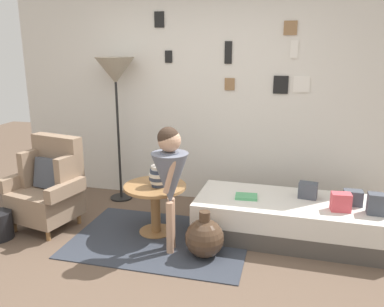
{
  "coord_description": "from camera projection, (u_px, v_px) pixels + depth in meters",
  "views": [
    {
      "loc": [
        1.1,
        -2.76,
        1.88
      ],
      "look_at": [
        0.15,
        0.95,
        0.85
      ],
      "focal_mm": 36.93,
      "sensor_mm": 36.0,
      "label": 1
    }
  ],
  "objects": [
    {
      "name": "ground_plane",
      "position": [
        147.0,
        278.0,
        3.33
      ],
      "size": [
        12.0,
        12.0,
        0.0
      ],
      "primitive_type": "plane",
      "color": "brown"
    },
    {
      "name": "gallery_wall",
      "position": [
        201.0,
        96.0,
        4.82
      ],
      "size": [
        4.8,
        0.12,
        2.6
      ],
      "color": "silver",
      "rests_on": "ground"
    },
    {
      "name": "rug",
      "position": [
        161.0,
        239.0,
        3.99
      ],
      "size": [
        1.75,
        1.22,
        0.01
      ],
      "primitive_type": "cube",
      "color": "#333842",
      "rests_on": "ground"
    },
    {
      "name": "armchair",
      "position": [
        49.0,
        187.0,
        4.22
      ],
      "size": [
        0.84,
        0.7,
        0.97
      ],
      "color": "olive",
      "rests_on": "ground"
    },
    {
      "name": "daybed",
      "position": [
        291.0,
        219.0,
        4.0
      ],
      "size": [
        1.92,
        0.85,
        0.4
      ],
      "color": "#4C4742",
      "rests_on": "ground"
    },
    {
      "name": "pillow_head",
      "position": [
        379.0,
        204.0,
        3.59
      ],
      "size": [
        0.2,
        0.13,
        0.2
      ],
      "primitive_type": "cube",
      "rotation": [
        0.0,
        0.0,
        -0.04
      ],
      "color": "#474C56",
      "rests_on": "daybed"
    },
    {
      "name": "pillow_mid",
      "position": [
        353.0,
        198.0,
        3.82
      ],
      "size": [
        0.18,
        0.12,
        0.15
      ],
      "primitive_type": "cube",
      "rotation": [
        0.0,
        0.0,
        -0.01
      ],
      "color": "#474C56",
      "rests_on": "daybed"
    },
    {
      "name": "pillow_back",
      "position": [
        341.0,
        202.0,
        3.68
      ],
      "size": [
        0.19,
        0.14,
        0.17
      ],
      "primitive_type": "cube",
      "rotation": [
        0.0,
        0.0,
        0.09
      ],
      "color": "#D64C56",
      "rests_on": "daybed"
    },
    {
      "name": "pillow_extra",
      "position": [
        308.0,
        190.0,
        3.99
      ],
      "size": [
        0.2,
        0.15,
        0.16
      ],
      "primitive_type": "cube",
      "rotation": [
        0.0,
        0.0,
        -0.15
      ],
      "color": "#474C56",
      "rests_on": "daybed"
    },
    {
      "name": "side_table",
      "position": [
        155.0,
        198.0,
        4.05
      ],
      "size": [
        0.64,
        0.64,
        0.52
      ],
      "color": "#9E7042",
      "rests_on": "ground"
    },
    {
      "name": "vase_striped",
      "position": [
        159.0,
        175.0,
        3.96
      ],
      "size": [
        0.2,
        0.2,
        0.27
      ],
      "color": "#2D384C",
      "rests_on": "side_table"
    },
    {
      "name": "floor_lamp",
      "position": [
        115.0,
        75.0,
        4.69
      ],
      "size": [
        0.47,
        0.47,
        1.77
      ],
      "color": "black",
      "rests_on": "ground"
    },
    {
      "name": "person_child",
      "position": [
        170.0,
        173.0,
        3.58
      ],
      "size": [
        0.34,
        0.34,
        1.21
      ],
      "color": "tan",
      "rests_on": "ground"
    },
    {
      "name": "book_on_daybed",
      "position": [
        246.0,
        197.0,
        4.01
      ],
      "size": [
        0.23,
        0.18,
        0.03
      ],
      "primitive_type": "cube",
      "rotation": [
        0.0,
        0.0,
        0.08
      ],
      "color": "#55B072",
      "rests_on": "daybed"
    },
    {
      "name": "demijohn_near",
      "position": [
        204.0,
        238.0,
        3.63
      ],
      "size": [
        0.36,
        0.36,
        0.45
      ],
      "color": "#473323",
      "rests_on": "ground"
    }
  ]
}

